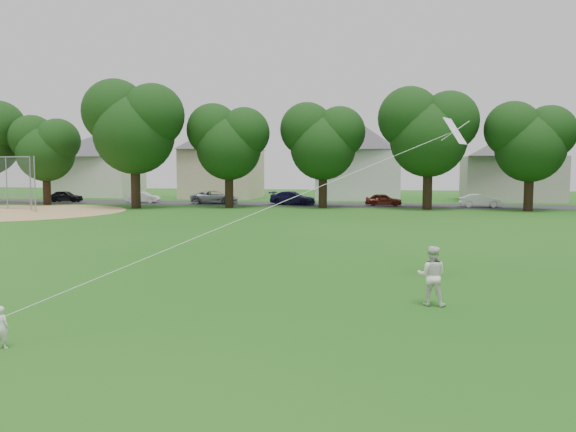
% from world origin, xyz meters
% --- Properties ---
extents(ground, '(160.00, 160.00, 0.00)m').
position_xyz_m(ground, '(0.00, 0.00, 0.00)').
color(ground, '#144E12').
rests_on(ground, ground).
extents(street, '(90.00, 7.00, 0.01)m').
position_xyz_m(street, '(0.00, 42.00, 0.01)').
color(street, '#2D2D30').
rests_on(street, ground).
extents(dirt_infield, '(18.00, 18.00, 0.02)m').
position_xyz_m(dirt_infield, '(-26.00, 28.00, 0.01)').
color(dirt_infield, '#9E7F51').
rests_on(dirt_infield, ground).
extents(toddler, '(0.31, 0.22, 0.82)m').
position_xyz_m(toddler, '(-3.17, -1.91, 0.41)').
color(toddler, silver).
rests_on(toddler, ground).
extents(older_boy, '(0.80, 0.66, 1.51)m').
position_xyz_m(older_boy, '(5.10, 3.16, 0.75)').
color(older_boy, white).
rests_on(older_boy, ground).
extents(kite, '(4.97, 4.76, 12.99)m').
position_xyz_m(kite, '(1.36, 2.30, 2.58)').
color(kite, white).
rests_on(kite, ground).
extents(baseball_backstop, '(9.92, 3.29, 4.41)m').
position_xyz_m(baseball_backstop, '(-28.29, 30.27, 2.21)').
color(baseball_backstop, gray).
rests_on(baseball_backstop, ground).
extents(tree_row, '(82.13, 9.95, 11.42)m').
position_xyz_m(tree_row, '(0.95, 36.05, 6.67)').
color(tree_row, black).
rests_on(tree_row, ground).
extents(parked_cars, '(44.39, 2.71, 1.29)m').
position_xyz_m(parked_cars, '(-9.41, 41.00, 0.62)').
color(parked_cars, black).
rests_on(parked_cars, ground).
extents(house_row, '(78.21, 14.24, 10.23)m').
position_xyz_m(house_row, '(0.42, 52.00, 4.83)').
color(house_row, silver).
rests_on(house_row, ground).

